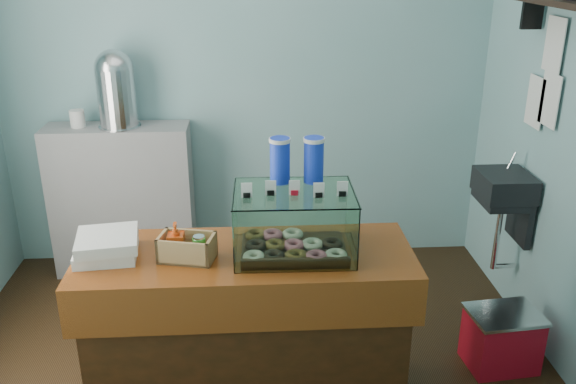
{
  "coord_description": "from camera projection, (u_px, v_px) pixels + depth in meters",
  "views": [
    {
      "loc": [
        0.04,
        -2.83,
        2.24
      ],
      "look_at": [
        0.21,
        -0.15,
        1.17
      ],
      "focal_mm": 38.0,
      "sensor_mm": 36.0,
      "label": 1
    }
  ],
  "objects": [
    {
      "name": "ground",
      "position": [
        250.0,
        374.0,
        3.45
      ],
      "size": [
        3.5,
        3.5,
        0.0
      ],
      "primitive_type": "plane",
      "color": "black",
      "rests_on": "ground"
    },
    {
      "name": "room_shell",
      "position": [
        247.0,
        73.0,
        2.83
      ],
      "size": [
        3.54,
        3.04,
        2.82
      ],
      "color": "#75A9AB",
      "rests_on": "ground"
    },
    {
      "name": "counter",
      "position": [
        248.0,
        332.0,
        3.05
      ],
      "size": [
        1.6,
        0.6,
        0.9
      ],
      "color": "#45200D",
      "rests_on": "ground"
    },
    {
      "name": "back_shelf",
      "position": [
        123.0,
        200.0,
        4.42
      ],
      "size": [
        1.0,
        0.32,
        1.1
      ],
      "primitive_type": "cube",
      "color": "gray",
      "rests_on": "ground"
    },
    {
      "name": "display_case",
      "position": [
        293.0,
        216.0,
        2.86
      ],
      "size": [
        0.57,
        0.42,
        0.53
      ],
      "rotation": [
        0.0,
        0.0,
        -0.02
      ],
      "color": "#372210",
      "rests_on": "counter"
    },
    {
      "name": "condiment_crate",
      "position": [
        185.0,
        247.0,
        2.81
      ],
      "size": [
        0.28,
        0.2,
        0.18
      ],
      "rotation": [
        0.0,
        0.0,
        -0.23
      ],
      "color": "tan",
      "rests_on": "counter"
    },
    {
      "name": "pastry_boxes",
      "position": [
        107.0,
        246.0,
        2.84
      ],
      "size": [
        0.32,
        0.32,
        0.11
      ],
      "rotation": [
        0.0,
        0.0,
        0.1
      ],
      "color": "silver",
      "rests_on": "counter"
    },
    {
      "name": "coffee_urn",
      "position": [
        116.0,
        87.0,
        4.1
      ],
      "size": [
        0.29,
        0.29,
        0.53
      ],
      "color": "silver",
      "rests_on": "back_shelf"
    },
    {
      "name": "red_cooler",
      "position": [
        502.0,
        339.0,
        3.47
      ],
      "size": [
        0.42,
        0.34,
        0.35
      ],
      "rotation": [
        0.0,
        0.0,
        0.11
      ],
      "color": "red",
      "rests_on": "ground"
    }
  ]
}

